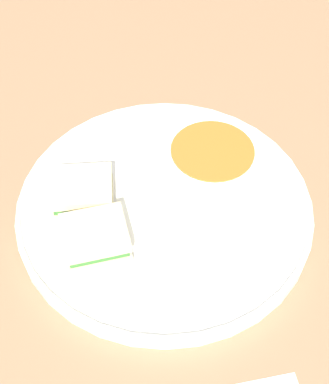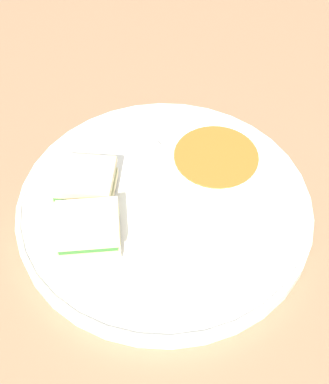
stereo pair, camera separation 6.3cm
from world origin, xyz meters
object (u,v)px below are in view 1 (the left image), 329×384
object	(u,v)px
spoon	(143,147)
sandwich_half_far	(96,238)
soup_bowl	(211,167)
sandwich_half_near	(83,192)

from	to	relation	value
spoon	sandwich_half_far	xyz separation A→B (m)	(-0.13, -0.10, 0.01)
soup_bowl	sandwich_half_far	bearing A→B (deg)	-178.37
sandwich_half_near	sandwich_half_far	size ratio (longest dim) A/B	1.06
spoon	sandwich_half_far	world-z (taller)	sandwich_half_far
soup_bowl	sandwich_half_far	world-z (taller)	soup_bowl
spoon	sandwich_half_near	xyz separation A→B (m)	(-0.11, -0.03, 0.01)
spoon	sandwich_half_near	bearing A→B (deg)	56.24
sandwich_half_far	soup_bowl	bearing A→B (deg)	1.63
sandwich_half_far	spoon	bearing A→B (deg)	38.40
spoon	sandwich_half_far	bearing A→B (deg)	77.29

